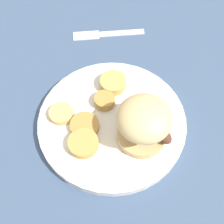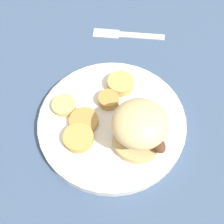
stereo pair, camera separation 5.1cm
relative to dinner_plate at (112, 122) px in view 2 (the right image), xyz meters
name	(u,v)px [view 2 (the right image)]	position (x,y,z in m)	size (l,w,h in m)	color
ground_plane	(112,125)	(0.00, 0.00, -0.01)	(4.00, 4.00, 0.00)	#3D5170
dinner_plate	(112,122)	(0.00, 0.00, 0.00)	(0.26, 0.26, 0.02)	white
sandwich	(140,126)	(0.02, 0.05, 0.05)	(0.10, 0.10, 0.09)	tan
potato_round_0	(84,121)	(0.02, -0.04, 0.01)	(0.05, 0.05, 0.01)	#BC8942
potato_round_1	(109,99)	(-0.03, -0.02, 0.02)	(0.04, 0.04, 0.01)	#BC8942
potato_round_2	(121,84)	(-0.07, -0.01, 0.02)	(0.05, 0.05, 0.02)	tan
potato_round_3	(78,138)	(0.06, -0.04, 0.01)	(0.05, 0.05, 0.01)	tan
potato_round_4	(64,105)	(0.01, -0.09, 0.01)	(0.04, 0.04, 0.01)	#DBB766
fork	(127,35)	(-0.21, -0.05, -0.01)	(0.06, 0.15, 0.00)	silver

